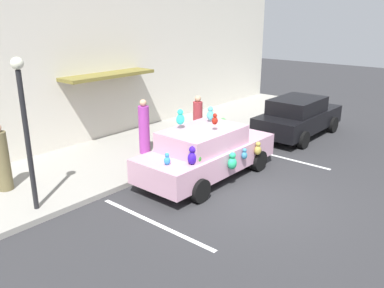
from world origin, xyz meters
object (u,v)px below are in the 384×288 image
(pedestrian_walking_past, at_px, (144,128))
(pedestrian_near_shopfront, at_px, (2,160))
(teddy_bear_on_sidewalk, at_px, (172,150))
(street_lamp_post, at_px, (25,119))
(pedestrian_by_lamp, at_px, (198,120))
(plush_covered_car, at_px, (206,152))
(parked_sedan_behind, at_px, (298,116))

(pedestrian_walking_past, bearing_deg, pedestrian_near_shopfront, 171.45)
(teddy_bear_on_sidewalk, relative_size, street_lamp_post, 0.16)
(pedestrian_near_shopfront, height_order, pedestrian_by_lamp, pedestrian_near_shopfront)
(pedestrian_walking_past, xyz_separation_m, pedestrian_by_lamp, (2.27, -0.44, -0.08))
(plush_covered_car, xyz_separation_m, pedestrian_walking_past, (0.03, 2.69, 0.20))
(plush_covered_car, distance_m, pedestrian_near_shopfront, 5.55)
(plush_covered_car, xyz_separation_m, pedestrian_by_lamp, (2.30, 2.25, 0.13))
(street_lamp_post, xyz_separation_m, pedestrian_walking_past, (4.48, 0.97, -1.38))
(teddy_bear_on_sidewalk, bearing_deg, plush_covered_car, -99.04)
(parked_sedan_behind, distance_m, street_lamp_post, 10.38)
(pedestrian_near_shopfront, bearing_deg, plush_covered_car, -37.24)
(street_lamp_post, bearing_deg, pedestrian_near_shopfront, 88.79)
(parked_sedan_behind, bearing_deg, pedestrian_walking_past, 153.56)
(plush_covered_car, relative_size, pedestrian_by_lamp, 2.75)
(pedestrian_by_lamp, bearing_deg, pedestrian_near_shopfront, 170.66)
(parked_sedan_behind, relative_size, street_lamp_post, 1.20)
(pedestrian_near_shopfront, xyz_separation_m, pedestrian_by_lamp, (6.72, -1.10, -0.07))
(plush_covered_car, bearing_deg, parked_sedan_behind, -1.06)
(teddy_bear_on_sidewalk, relative_size, pedestrian_near_shopfront, 0.32)
(pedestrian_by_lamp, bearing_deg, parked_sedan_behind, -35.15)
(teddy_bear_on_sidewalk, height_order, pedestrian_by_lamp, pedestrian_by_lamp)
(street_lamp_post, relative_size, pedestrian_near_shopfront, 1.98)
(pedestrian_by_lamp, bearing_deg, plush_covered_car, -135.62)
(street_lamp_post, distance_m, pedestrian_walking_past, 4.79)
(pedestrian_walking_past, bearing_deg, pedestrian_by_lamp, -10.88)
(parked_sedan_behind, distance_m, pedestrian_by_lamp, 4.10)
(plush_covered_car, bearing_deg, street_lamp_post, 158.87)
(parked_sedan_behind, xyz_separation_m, pedestrian_walking_past, (-5.62, 2.79, 0.22))
(teddy_bear_on_sidewalk, relative_size, pedestrian_by_lamp, 0.35)
(parked_sedan_behind, height_order, teddy_bear_on_sidewalk, parked_sedan_behind)
(parked_sedan_behind, bearing_deg, plush_covered_car, 178.94)
(plush_covered_car, xyz_separation_m, parked_sedan_behind, (5.65, -0.10, -0.01))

